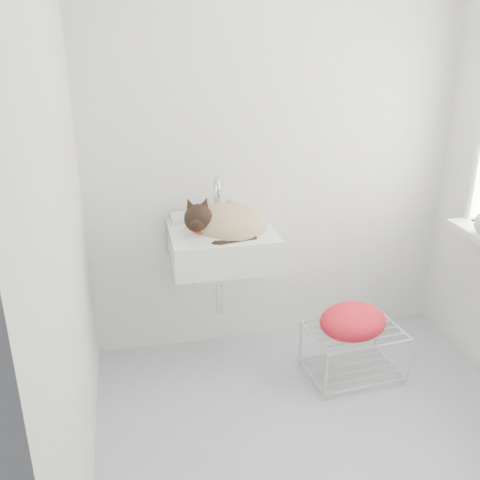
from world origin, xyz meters
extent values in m
cube|color=#A7AFB4|center=(0.00, 0.00, 0.00)|extent=(2.20, 2.00, 0.02)
cube|color=silver|center=(0.00, 1.00, 1.25)|extent=(2.20, 0.02, 2.50)
cube|color=silver|center=(-1.10, 0.00, 1.25)|extent=(0.02, 2.00, 2.50)
cube|color=white|center=(-0.37, 0.74, 0.85)|extent=(0.57, 0.49, 0.23)
ellipsoid|color=tan|center=(-0.34, 0.73, 0.88)|extent=(0.43, 0.38, 0.21)
sphere|color=black|center=(-0.50, 0.66, 0.98)|extent=(0.16, 0.16, 0.15)
torus|color=#C0380A|center=(-0.48, 0.66, 0.93)|extent=(0.14, 0.14, 0.06)
cube|color=silver|center=(0.34, 0.46, 0.15)|extent=(0.53, 0.39, 0.30)
ellipsoid|color=red|center=(0.30, 0.41, 0.33)|extent=(0.44, 0.36, 0.16)
camera|label=1|loc=(-0.85, -1.98, 1.90)|focal=40.62mm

